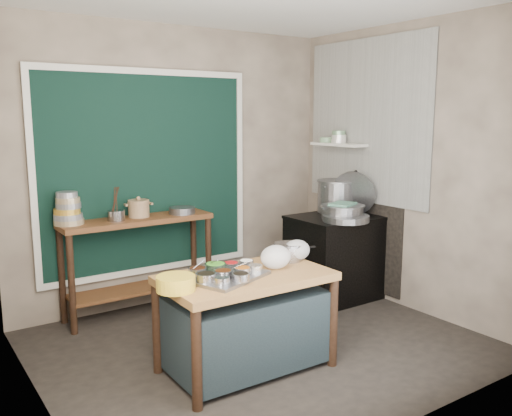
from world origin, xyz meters
TOP-DOWN VIEW (x-y plane):
  - floor at (0.00, 0.00)m, footprint 3.50×3.00m
  - back_wall at (0.00, 1.51)m, footprint 3.50×0.02m
  - left_wall at (-1.76, 0.00)m, footprint 0.02×3.00m
  - right_wall at (1.76, 0.00)m, footprint 0.02×3.00m
  - curtain_panel at (-0.35, 1.47)m, footprint 2.10×0.02m
  - curtain_frame at (-0.35, 1.46)m, footprint 2.22×0.03m
  - tile_panel at (1.74, 0.55)m, footprint 0.02×1.70m
  - soot_patch at (1.74, 0.65)m, footprint 0.01×1.30m
  - wall_shelf at (1.63, 0.85)m, footprint 0.22×0.70m
  - prep_table at (-0.34, -0.30)m, footprint 1.26×0.74m
  - back_counter at (-0.55, 1.28)m, footprint 1.45×0.40m
  - stove_block at (1.35, 0.55)m, footprint 0.90×0.68m
  - stove_top at (1.35, 0.55)m, footprint 0.92×0.69m
  - condiment_tray at (-0.51, -0.31)m, footprint 0.66×0.57m
  - condiment_bowls at (-0.53, -0.30)m, footprint 0.56×0.43m
  - yellow_basin at (-0.94, -0.35)m, footprint 0.32×0.32m
  - saucepan at (0.16, -0.16)m, footprint 0.28×0.28m
  - plastic_bag_a at (-0.07, -0.30)m, footprint 0.28×0.25m
  - plastic_bag_b at (0.21, -0.21)m, footprint 0.28×0.27m
  - bowl_stack at (-1.18, 1.32)m, footprint 0.26×0.26m
  - utensil_cup at (-0.76, 1.25)m, footprint 0.20×0.20m
  - ceramic_crock at (-0.51, 1.31)m, footprint 0.26×0.26m
  - wide_bowl at (-0.09, 1.24)m, footprint 0.33×0.33m
  - stock_pot at (1.51, 0.73)m, footprint 0.50×0.50m
  - pot_lid at (1.55, 0.51)m, footprint 0.30×0.48m
  - steamer at (1.28, 0.39)m, footprint 0.56×0.56m
  - green_cloth at (1.28, 0.39)m, footprint 0.32×0.29m
  - shallow_pan at (1.23, 0.29)m, footprint 0.60×0.60m
  - shelf_bowl_stack at (1.63, 0.85)m, footprint 0.17×0.17m
  - shelf_bowl_green at (1.63, 1.05)m, footprint 0.16×0.16m

SIDE VIEW (x-z plane):
  - floor at x=0.00m, z-range -0.02..0.00m
  - prep_table at x=-0.34m, z-range 0.00..0.75m
  - stove_block at x=1.35m, z-range 0.00..0.85m
  - back_counter at x=-0.55m, z-range 0.00..0.95m
  - soot_patch at x=1.74m, z-range 0.05..1.35m
  - condiment_tray at x=-0.51m, z-range 0.75..0.77m
  - yellow_basin at x=-0.94m, z-range 0.75..0.85m
  - condiment_bowls at x=-0.53m, z-range 0.77..0.83m
  - saucepan at x=0.16m, z-range 0.75..0.89m
  - plastic_bag_b at x=0.21m, z-range 0.75..0.92m
  - plastic_bag_a at x=-0.07m, z-range 0.75..0.93m
  - stove_top at x=1.35m, z-range 0.85..0.88m
  - shallow_pan at x=1.23m, z-range 0.88..0.94m
  - steamer at x=1.28m, z-range 0.88..1.03m
  - wide_bowl at x=-0.09m, z-range 0.95..1.01m
  - utensil_cup at x=-0.76m, z-range 0.95..1.05m
  - ceramic_crock at x=-0.51m, z-range 0.95..1.10m
  - green_cloth at x=1.28m, z-range 1.03..1.05m
  - stock_pot at x=1.51m, z-range 0.88..1.23m
  - bowl_stack at x=-1.18m, z-range 0.93..1.23m
  - pot_lid at x=1.55m, z-range 0.88..1.34m
  - curtain_panel at x=-0.35m, z-range 0.40..2.30m
  - curtain_frame at x=-0.35m, z-range 0.34..2.36m
  - back_wall at x=0.00m, z-range 0.00..2.80m
  - left_wall at x=-1.76m, z-range 0.00..2.80m
  - right_wall at x=1.76m, z-range 0.00..2.80m
  - wall_shelf at x=1.63m, z-range 1.59..1.61m
  - shelf_bowl_green at x=1.63m, z-range 1.61..1.67m
  - shelf_bowl_stack at x=1.63m, z-range 1.61..1.75m
  - tile_panel at x=1.74m, z-range 1.00..2.70m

